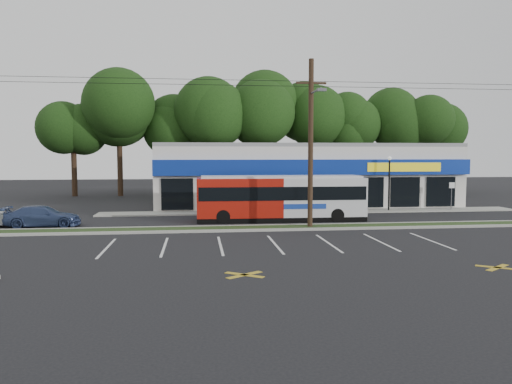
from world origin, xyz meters
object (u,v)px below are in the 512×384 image
object	(u,v)px
car_dark	(304,205)
pedestrian_b	(317,200)
utility_pole	(308,138)
lamp_post	(389,177)
pedestrian_a	(309,202)
sign_post	(452,191)
car_blue	(43,216)
metrobus	(281,197)

from	to	relation	value
car_dark	pedestrian_b	bearing A→B (deg)	-40.15
utility_pole	lamp_post	distance (m)	11.67
pedestrian_a	car_dark	bearing A→B (deg)	35.05
sign_post	utility_pole	bearing A→B (deg)	-149.85
car_dark	car_blue	bearing A→B (deg)	108.48
pedestrian_b	car_dark	bearing A→B (deg)	29.94
utility_pole	sign_post	distance (m)	15.71
sign_post	car_dark	bearing A→B (deg)	-174.01
sign_post	pedestrian_a	distance (m)	11.61
car_dark	pedestrian_a	xyz separation A→B (m)	(0.45, 0.33, 0.17)
car_dark	car_blue	world-z (taller)	car_dark
car_dark	lamp_post	bearing A→B (deg)	-72.12
sign_post	pedestrian_b	bearing A→B (deg)	-179.60
lamp_post	sign_post	bearing A→B (deg)	-2.58
metrobus	pedestrian_b	xyz separation A→B (m)	(3.39, 4.00, -0.62)
lamp_post	metrobus	world-z (taller)	lamp_post
pedestrian_a	pedestrian_b	distance (m)	1.16
car_blue	pedestrian_a	size ratio (longest dim) A/B	2.49
pedestrian_a	metrobus	bearing A→B (deg)	48.72
utility_pole	pedestrian_b	size ratio (longest dim) A/B	25.93
utility_pole	pedestrian_a	bearing A→B (deg)	76.50
metrobus	pedestrian_a	xyz separation A→B (m)	(2.61, 3.15, -0.69)
car_dark	pedestrian_a	size ratio (longest dim) A/B	2.36
pedestrian_a	pedestrian_b	size ratio (longest dim) A/B	0.93
sign_post	metrobus	bearing A→B (deg)	-163.94
car_dark	pedestrian_a	bearing A→B (deg)	-47.39
utility_pole	car_blue	distance (m)	16.82
utility_pole	metrobus	size ratio (longest dim) A/B	4.47
lamp_post	car_dark	world-z (taller)	lamp_post
metrobus	car_blue	xyz separation A→B (m)	(-14.93, -1.00, -0.94)
metrobus	sign_post	bearing A→B (deg)	16.85
car_blue	car_dark	bearing A→B (deg)	-79.87
metrobus	car_blue	bearing A→B (deg)	-175.38
lamp_post	metrobus	size ratio (longest dim) A/B	0.38
sign_post	car_dark	xyz separation A→B (m)	(-12.00, -1.26, -0.83)
car_dark	car_blue	size ratio (longest dim) A/B	0.95
utility_pole	lamp_post	size ratio (longest dim) A/B	11.76
metrobus	car_dark	xyz separation A→B (m)	(2.16, 2.82, -0.87)
utility_pole	metrobus	bearing A→B (deg)	105.51
pedestrian_b	pedestrian_a	bearing A→B (deg)	33.40
utility_pole	car_blue	size ratio (longest dim) A/B	11.24
sign_post	pedestrian_a	world-z (taller)	sign_post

